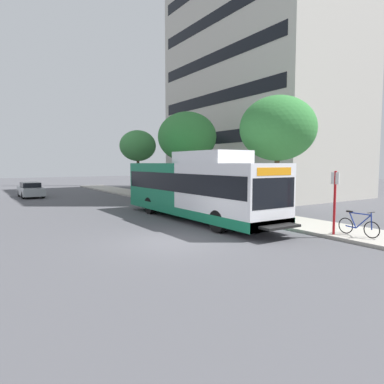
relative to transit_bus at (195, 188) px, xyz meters
name	(u,v)px	position (x,y,z in m)	size (l,w,h in m)	color
ground_plane	(106,216)	(-3.63, 4.03, -1.70)	(120.00, 120.00, 0.00)	#4C4C51
sidewalk_curb	(222,210)	(3.37, 2.03, -1.63)	(3.00, 56.00, 0.14)	#A8A399
transit_bus	(195,188)	(0.00, 0.00, 0.00)	(2.58, 12.25, 3.65)	white
bus_stop_sign_pole	(335,198)	(2.21, -6.92, -0.05)	(0.10, 0.36, 2.60)	red
bicycle_parked	(358,225)	(2.80, -7.63, -1.14)	(0.52, 1.76, 1.02)	black
street_tree_near_stop	(278,129)	(4.16, -1.92, 3.24)	(4.18, 4.18, 6.60)	#4C3823
street_tree_mid_block	(187,137)	(4.03, 7.28, 3.35)	(4.51, 4.51, 6.85)	#4C3823
street_tree_far_block	(138,146)	(3.99, 16.44, 3.06)	(3.59, 3.59, 6.17)	#4C3823
parked_car_far_lane	(31,190)	(-5.62, 18.47, -1.04)	(1.80, 4.50, 1.33)	#93999E
apartment_tower_backdrop	(260,67)	(14.32, 10.23, 10.77)	(11.09, 18.53, 24.95)	#BCB7AD
lattice_comm_tower	(181,99)	(13.94, 24.49, 9.89)	(1.10, 1.10, 34.40)	#B7B7BC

